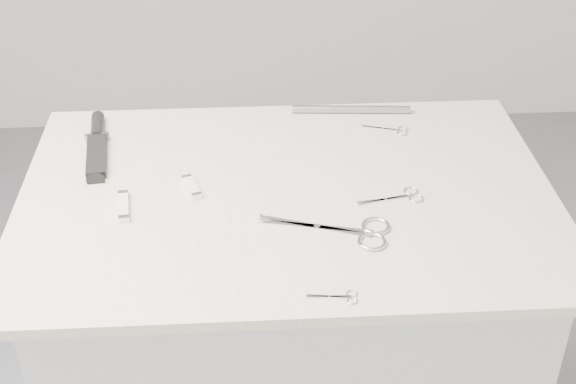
{
  "coord_description": "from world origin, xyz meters",
  "views": [
    {
      "loc": [
        -0.07,
        -1.25,
        1.74
      ],
      "look_at": [
        0.0,
        -0.0,
        0.92
      ],
      "focal_mm": 50.0,
      "sensor_mm": 36.0,
      "label": 1
    }
  ],
  "objects": [
    {
      "name": "display_board",
      "position": [
        0.0,
        0.0,
        0.91
      ],
      "size": [
        1.0,
        0.7,
        0.02
      ],
      "primitive_type": "cube",
      "color": "beige",
      "rests_on": "plinth"
    },
    {
      "name": "tiny_scissors",
      "position": [
        0.06,
        -0.31,
        0.92
      ],
      "size": [
        0.08,
        0.03,
        0.0
      ],
      "rotation": [
        0.0,
        0.0,
        -0.09
      ],
      "color": "silver",
      "rests_on": "display_board"
    },
    {
      "name": "embroidery_scissors_a",
      "position": [
        0.21,
        -0.03,
        0.92
      ],
      "size": [
        0.12,
        0.06,
        0.0
      ],
      "rotation": [
        0.0,
        0.0,
        0.21
      ],
      "color": "silver",
      "rests_on": "display_board"
    },
    {
      "name": "pocket_knife_b",
      "position": [
        -0.18,
        0.02,
        0.92
      ],
      "size": [
        0.04,
        0.08,
        0.01
      ],
      "rotation": [
        0.0,
        0.0,
        1.9
      ],
      "color": "white",
      "rests_on": "display_board"
    },
    {
      "name": "metal_rail",
      "position": [
        0.16,
        0.31,
        0.93
      ],
      "size": [
        0.26,
        0.04,
        0.02
      ],
      "primitive_type": "cylinder",
      "rotation": [
        0.0,
        1.57,
        -0.07
      ],
      "color": "gray",
      "rests_on": "display_board"
    },
    {
      "name": "plinth",
      "position": [
        0.0,
        0.0,
        0.45
      ],
      "size": [
        0.9,
        0.6,
        0.9
      ],
      "primitive_type": "cube",
      "color": "silver",
      "rests_on": "ground"
    },
    {
      "name": "embroidery_scissors_b",
      "position": [
        0.24,
        0.22,
        0.92
      ],
      "size": [
        0.1,
        0.05,
        0.0
      ],
      "rotation": [
        0.0,
        0.0,
        -0.31
      ],
      "color": "silver",
      "rests_on": "display_board"
    },
    {
      "name": "sheathed_knife",
      "position": [
        -0.38,
        0.19,
        0.93
      ],
      "size": [
        0.07,
        0.25,
        0.03
      ],
      "rotation": [
        0.0,
        0.0,
        1.69
      ],
      "color": "black",
      "rests_on": "display_board"
    },
    {
      "name": "pocket_knife_a",
      "position": [
        -0.3,
        -0.04,
        0.93
      ],
      "size": [
        0.03,
        0.09,
        0.01
      ],
      "rotation": [
        0.0,
        0.0,
        1.69
      ],
      "color": "white",
      "rests_on": "display_board"
    },
    {
      "name": "large_shears",
      "position": [
        0.11,
        -0.14,
        0.92
      ],
      "size": [
        0.23,
        0.12,
        0.01
      ],
      "rotation": [
        0.0,
        0.0,
        -0.29
      ],
      "color": "silver",
      "rests_on": "display_board"
    }
  ]
}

